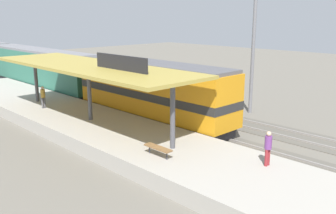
{
  "coord_description": "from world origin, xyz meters",
  "views": [
    {
      "loc": [
        -18.22,
        -21.58,
        7.91
      ],
      "look_at": [
        -1.38,
        -4.35,
        2.0
      ],
      "focal_mm": 40.1,
      "sensor_mm": 36.0,
      "label": 1
    }
  ],
  "objects_px": {
    "platform_bench": "(158,148)",
    "locomotive": "(151,91)",
    "passenger_carriage_front": "(40,69)",
    "person_walking": "(268,147)",
    "light_mast": "(255,9)",
    "person_waiting": "(43,96)"
  },
  "relations": [
    {
      "from": "platform_bench",
      "to": "locomotive",
      "type": "bearing_deg",
      "value": 50.19
    },
    {
      "from": "passenger_carriage_front",
      "to": "person_walking",
      "type": "xyz_separation_m",
      "value": [
        -3.08,
        -29.73,
        -0.46
      ]
    },
    {
      "from": "light_mast",
      "to": "platform_bench",
      "type": "bearing_deg",
      "value": -165.25
    },
    {
      "from": "locomotive",
      "to": "passenger_carriage_front",
      "type": "height_order",
      "value": "locomotive"
    },
    {
      "from": "light_mast",
      "to": "passenger_carriage_front",
      "type": "bearing_deg",
      "value": 109.89
    },
    {
      "from": "light_mast",
      "to": "person_walking",
      "type": "height_order",
      "value": "light_mast"
    },
    {
      "from": "person_waiting",
      "to": "person_walking",
      "type": "bearing_deg",
      "value": -82.84
    },
    {
      "from": "passenger_carriage_front",
      "to": "person_waiting",
      "type": "height_order",
      "value": "passenger_carriage_front"
    },
    {
      "from": "light_mast",
      "to": "locomotive",
      "type": "bearing_deg",
      "value": 155.44
    },
    {
      "from": "person_waiting",
      "to": "person_walking",
      "type": "height_order",
      "value": "same"
    },
    {
      "from": "person_walking",
      "to": "person_waiting",
      "type": "bearing_deg",
      "value": 97.16
    },
    {
      "from": "locomotive",
      "to": "light_mast",
      "type": "height_order",
      "value": "light_mast"
    },
    {
      "from": "person_waiting",
      "to": "locomotive",
      "type": "bearing_deg",
      "value": -50.48
    },
    {
      "from": "locomotive",
      "to": "passenger_carriage_front",
      "type": "bearing_deg",
      "value": 90.0
    },
    {
      "from": "platform_bench",
      "to": "light_mast",
      "type": "height_order",
      "value": "light_mast"
    },
    {
      "from": "passenger_carriage_front",
      "to": "light_mast",
      "type": "relative_size",
      "value": 1.71
    },
    {
      "from": "platform_bench",
      "to": "person_walking",
      "type": "xyz_separation_m",
      "value": [
        2.92,
        -4.53,
        0.51
      ]
    },
    {
      "from": "passenger_carriage_front",
      "to": "person_waiting",
      "type": "xyz_separation_m",
      "value": [
        -5.37,
        -11.49,
        -0.46
      ]
    },
    {
      "from": "locomotive",
      "to": "person_waiting",
      "type": "xyz_separation_m",
      "value": [
        -5.37,
        6.51,
        -0.56
      ]
    },
    {
      "from": "locomotive",
      "to": "light_mast",
      "type": "xyz_separation_m",
      "value": [
        7.8,
        -3.56,
        5.99
      ]
    },
    {
      "from": "person_walking",
      "to": "locomotive",
      "type": "bearing_deg",
      "value": 75.28
    },
    {
      "from": "platform_bench",
      "to": "passenger_carriage_front",
      "type": "height_order",
      "value": "passenger_carriage_front"
    }
  ]
}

